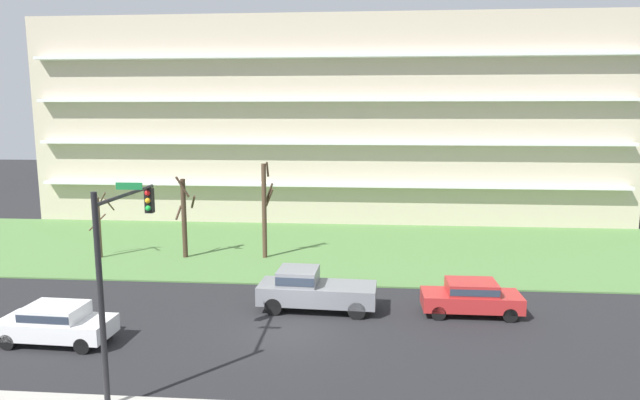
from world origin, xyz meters
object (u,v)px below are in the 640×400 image
tree_center (265,209)px  pickup_gray_center_left (312,289)px  tree_left (184,216)px  traffic_signal_mast (119,255)px  sedan_white_near_left (56,322)px  tree_far_left (100,225)px  sedan_red_center_right (471,296)px

tree_center → pickup_gray_center_left: 9.79m
tree_left → traffic_signal_mast: bearing=-78.2°
tree_center → sedan_white_near_left: bearing=-114.2°
tree_far_left → tree_center: size_ratio=0.69×
tree_left → sedan_red_center_right: (16.05, -8.42, -1.82)m
sedan_red_center_right → traffic_signal_mast: traffic_signal_mast is taller
traffic_signal_mast → tree_center: bearing=84.3°
sedan_white_near_left → pickup_gray_center_left: size_ratio=0.81×
tree_far_left → pickup_gray_center_left: 16.21m
tree_left → pickup_gray_center_left: 12.30m
tree_far_left → sedan_white_near_left: 13.24m
tree_left → sedan_white_near_left: bearing=-94.2°
sedan_white_near_left → sedan_red_center_right: (17.00, 4.50, 0.00)m
tree_far_left → tree_left: tree_left is taller
tree_far_left → tree_center: 10.37m
tree_far_left → traffic_signal_mast: 18.06m
tree_far_left → sedan_red_center_right: 22.79m
pickup_gray_center_left → tree_center: bearing=-63.7°
tree_center → traffic_signal_mast: 16.65m
pickup_gray_center_left → sedan_red_center_right: 7.23m
pickup_gray_center_left → traffic_signal_mast: size_ratio=0.81×
tree_left → traffic_signal_mast: traffic_signal_mast is taller
sedan_white_near_left → traffic_signal_mast: bearing=-34.6°
tree_far_left → tree_center: bearing=4.6°
tree_far_left → sedan_red_center_right: size_ratio=0.96×
tree_far_left → traffic_signal_mast: traffic_signal_mast is taller
sedan_white_near_left → tree_center: bearing=68.0°
tree_left → sedan_red_center_right: 18.22m
pickup_gray_center_left → sedan_red_center_right: pickup_gray_center_left is taller
sedan_white_near_left → sedan_red_center_right: 17.59m
tree_center → sedan_red_center_right: bearing=-38.5°
tree_left → sedan_white_near_left: 13.08m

